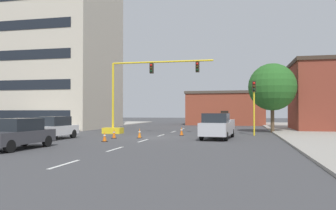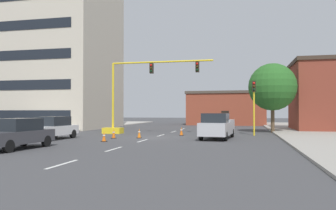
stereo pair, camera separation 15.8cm
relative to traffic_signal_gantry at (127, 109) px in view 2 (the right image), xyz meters
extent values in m
plane|color=#424244|center=(3.67, -3.87, -2.33)|extent=(160.00, 160.00, 0.00)
cube|color=#B2ADA3|center=(-9.27, 4.13, -2.26)|extent=(6.00, 56.00, 0.14)
cube|color=#9E998E|center=(16.62, 4.13, -2.26)|extent=(6.00, 56.00, 0.14)
cube|color=silver|center=(3.67, -17.87, -2.33)|extent=(0.16, 2.40, 0.01)
cube|color=silver|center=(3.67, -12.37, -2.33)|extent=(0.16, 2.40, 0.01)
cube|color=silver|center=(3.67, -6.87, -2.33)|extent=(0.16, 2.40, 0.01)
cube|color=silver|center=(3.67, -1.37, -2.33)|extent=(0.16, 2.40, 0.01)
cube|color=silver|center=(3.67, 4.13, -2.33)|extent=(0.16, 2.40, 0.01)
cube|color=silver|center=(3.67, 9.63, -2.33)|extent=(0.16, 2.40, 0.01)
cube|color=beige|center=(-13.98, 8.94, 7.84)|extent=(16.00, 12.40, 20.34)
cube|color=black|center=(-13.98, 2.71, -0.64)|extent=(13.12, 0.06, 1.10)
cube|color=black|center=(-13.98, 2.71, 2.75)|extent=(13.12, 0.06, 1.10)
cube|color=black|center=(-13.98, 2.71, 6.14)|extent=(13.12, 0.06, 1.10)
cube|color=black|center=(-13.98, 2.71, 9.53)|extent=(13.12, 0.06, 1.10)
cube|color=brown|center=(8.19, 23.54, 0.07)|extent=(11.82, 7.33, 4.80)
cube|color=#4C4238|center=(8.19, 23.54, 2.67)|extent=(12.12, 7.63, 0.40)
cube|color=black|center=(8.19, 19.85, -1.23)|extent=(1.10, 0.06, 2.20)
cube|color=yellow|center=(-1.43, 0.00, -2.06)|extent=(1.80, 1.20, 0.55)
cylinder|color=yellow|center=(-1.43, 0.00, 1.32)|extent=(0.20, 0.20, 6.20)
cylinder|color=yellow|center=(3.38, 0.00, 4.42)|extent=(9.63, 0.16, 0.16)
cube|color=black|center=(2.42, 0.00, 3.84)|extent=(0.32, 0.36, 0.95)
sphere|color=red|center=(2.42, -0.19, 4.12)|extent=(0.20, 0.20, 0.20)
sphere|color=#38280A|center=(2.42, -0.19, 3.84)|extent=(0.20, 0.20, 0.20)
sphere|color=black|center=(2.42, -0.19, 3.56)|extent=(0.20, 0.20, 0.20)
cube|color=black|center=(6.75, 0.00, 3.84)|extent=(0.32, 0.36, 0.95)
sphere|color=red|center=(6.75, -0.19, 4.12)|extent=(0.20, 0.20, 0.20)
sphere|color=#38280A|center=(6.75, -0.19, 3.84)|extent=(0.20, 0.20, 0.20)
sphere|color=black|center=(6.75, -0.19, 3.56)|extent=(0.20, 0.20, 0.20)
cylinder|color=yellow|center=(11.74, 0.16, 0.07)|extent=(0.14, 0.14, 4.80)
cube|color=black|center=(11.74, 0.16, 1.99)|extent=(0.32, 0.36, 0.95)
sphere|color=red|center=(11.74, -0.03, 2.27)|extent=(0.20, 0.20, 0.20)
sphere|color=#38280A|center=(11.74, -0.03, 1.99)|extent=(0.20, 0.20, 0.20)
sphere|color=black|center=(11.74, -0.03, 1.71)|extent=(0.20, 0.20, 0.20)
cylinder|color=brown|center=(13.67, 4.50, -0.93)|extent=(0.36, 0.36, 2.79)
sphere|color=#286023|center=(13.67, 4.50, 2.23)|extent=(4.72, 4.72, 4.72)
cube|color=#BCBCC1|center=(8.85, -3.96, -1.52)|extent=(2.50, 5.56, 0.95)
cube|color=#1E2328|center=(8.77, -4.86, -0.69)|extent=(2.00, 1.97, 0.70)
cube|color=#BCBCC1|center=(8.97, -2.78, -0.96)|extent=(2.26, 2.98, 0.16)
cylinder|color=black|center=(9.58, -5.88, -1.99)|extent=(0.28, 0.70, 0.68)
cylinder|color=black|center=(7.78, -5.71, -1.99)|extent=(0.28, 0.70, 0.68)
cylinder|color=black|center=(9.92, -2.22, -1.99)|extent=(0.28, 0.70, 0.68)
cylinder|color=black|center=(8.13, -2.05, -1.99)|extent=(0.28, 0.70, 0.68)
cube|color=#3D3D42|center=(-1.71, -13.58, -1.64)|extent=(2.16, 4.62, 0.70)
cube|color=#1E2328|center=(-1.70, -13.49, -0.94)|extent=(1.86, 2.41, 0.70)
cylinder|color=black|center=(-2.43, -12.00, -1.99)|extent=(0.27, 0.69, 0.68)
cylinder|color=black|center=(-0.78, -12.12, -1.99)|extent=(0.27, 0.69, 0.68)
cylinder|color=black|center=(-0.99, -15.17, -1.99)|extent=(0.27, 0.69, 0.68)
cube|color=white|center=(-3.33, -7.37, -1.64)|extent=(2.06, 4.58, 0.70)
cube|color=#1E2328|center=(-3.33, -7.27, -0.94)|extent=(1.81, 2.38, 0.70)
cylinder|color=black|center=(-4.08, -5.80, -1.99)|extent=(0.25, 0.69, 0.68)
cylinder|color=black|center=(-2.44, -5.88, -1.99)|extent=(0.25, 0.69, 0.68)
cylinder|color=black|center=(-4.23, -8.86, -1.99)|extent=(0.25, 0.69, 0.68)
cylinder|color=black|center=(-2.58, -8.94, -1.99)|extent=(0.25, 0.69, 0.68)
cube|color=black|center=(1.25, -8.23, -2.31)|extent=(0.36, 0.36, 0.04)
cone|color=orange|center=(1.25, -8.23, -1.97)|extent=(0.28, 0.28, 0.65)
cylinder|color=white|center=(1.25, -8.23, -1.89)|extent=(0.19, 0.19, 0.08)
cube|color=black|center=(0.83, -5.40, -2.31)|extent=(0.36, 0.36, 0.04)
cone|color=orange|center=(0.83, -5.40, -1.93)|extent=(0.28, 0.28, 0.73)
cylinder|color=white|center=(0.83, -5.40, -1.84)|extent=(0.19, 0.19, 0.08)
cube|color=black|center=(2.72, -4.71, -2.31)|extent=(0.36, 0.36, 0.04)
cone|color=orange|center=(2.72, -4.71, -1.92)|extent=(0.28, 0.28, 0.75)
cylinder|color=white|center=(2.72, -4.71, -1.83)|extent=(0.19, 0.19, 0.08)
cube|color=black|center=(5.49, -1.18, -2.31)|extent=(0.36, 0.36, 0.04)
cone|color=orange|center=(5.49, -1.18, -1.93)|extent=(0.28, 0.28, 0.73)
cylinder|color=white|center=(5.49, -1.18, -1.84)|extent=(0.19, 0.19, 0.08)
camera|label=1|loc=(10.68, -30.17, -0.18)|focal=35.67mm
camera|label=2|loc=(10.83, -30.13, -0.18)|focal=35.67mm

